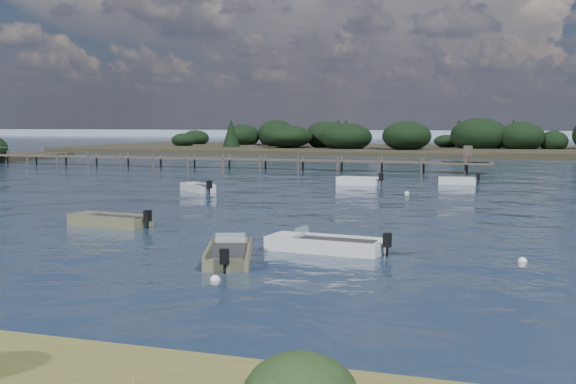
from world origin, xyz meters
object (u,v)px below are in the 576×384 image
(tender_far_grey, at_px, (198,189))
(tender_far_white, at_px, (358,183))
(jetty, at_px, (226,159))
(dinghy_mid_grey, at_px, (110,223))
(dinghy_mid_white_a, at_px, (325,247))
(dinghy_near_olive, at_px, (229,257))
(tender_far_grey_b, at_px, (457,182))

(tender_far_grey, height_order, tender_far_white, tender_far_white)
(tender_far_grey, bearing_deg, jetty, 109.38)
(dinghy_mid_grey, height_order, jetty, jetty)
(jetty, bearing_deg, tender_far_white, -41.46)
(dinghy_mid_white_a, bearing_deg, dinghy_near_olive, -132.75)
(tender_far_grey, xyz_separation_m, dinghy_mid_grey, (3.74, -17.20, -0.01))
(dinghy_near_olive, height_order, tender_far_white, tender_far_white)
(dinghy_near_olive, bearing_deg, jetty, 113.80)
(tender_far_grey_b, bearing_deg, jetty, 153.07)
(dinghy_near_olive, distance_m, tender_far_white, 32.78)
(dinghy_near_olive, bearing_deg, tender_far_grey_b, 83.04)
(dinghy_mid_white_a, bearing_deg, jetty, 117.83)
(jetty, bearing_deg, dinghy_mid_grey, -73.41)
(jetty, bearing_deg, tender_far_grey_b, -26.93)
(tender_far_grey, xyz_separation_m, dinghy_mid_white_a, (15.35, -20.52, -0.01))
(dinghy_near_olive, xyz_separation_m, dinghy_mid_grey, (-8.89, 6.26, 0.01))
(tender_far_grey_b, distance_m, jetty, 29.24)
(tender_far_grey, xyz_separation_m, jetty, (-9.03, 25.68, 0.82))
(tender_far_grey_b, bearing_deg, dinghy_mid_grey, -114.13)
(tender_far_grey, xyz_separation_m, tender_far_white, (9.64, 9.18, 0.02))
(dinghy_mid_grey, bearing_deg, jetty, 106.59)
(tender_far_white, bearing_deg, dinghy_mid_white_a, -79.11)
(tender_far_grey, relative_size, dinghy_mid_grey, 0.76)
(tender_far_grey, relative_size, jetty, 0.05)
(dinghy_mid_grey, distance_m, jetty, 44.75)
(jetty, bearing_deg, tender_far_grey, -70.62)
(tender_far_white, bearing_deg, dinghy_mid_grey, -102.60)
(dinghy_near_olive, height_order, tender_far_grey_b, tender_far_grey_b)
(dinghy_mid_white_a, height_order, dinghy_near_olive, dinghy_mid_white_a)
(dinghy_mid_white_a, xyz_separation_m, jetty, (-24.39, 46.20, 0.84))
(tender_far_grey, distance_m, tender_far_white, 13.31)
(dinghy_mid_white_a, bearing_deg, tender_far_grey, 126.80)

